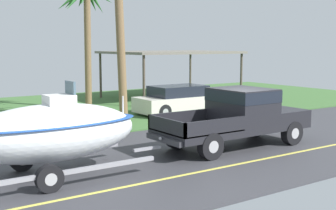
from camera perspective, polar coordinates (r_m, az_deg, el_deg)
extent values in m
cube|color=#38383D|center=(15.45, 9.08, -5.06)|extent=(36.00, 8.00, 0.06)
cube|color=#3D6633|center=(24.48, -8.90, -0.30)|extent=(36.00, 14.00, 0.11)
cube|color=#DBCC4C|center=(14.23, 14.10, -6.16)|extent=(34.20, 0.12, 0.01)
cube|color=black|center=(14.96, 8.24, -2.88)|extent=(5.37, 1.93, 0.22)
cube|color=black|center=(16.27, 13.28, -1.09)|extent=(1.50, 1.93, 0.38)
cube|color=black|center=(15.10, 9.34, -0.13)|extent=(1.61, 1.93, 1.17)
cube|color=black|center=(15.06, 9.37, 1.20)|extent=(1.63, 1.95, 0.38)
cube|color=black|center=(13.94, 3.52, -3.04)|extent=(2.26, 1.93, 0.04)
cube|color=black|center=(14.63, 1.31, -1.71)|extent=(2.26, 0.08, 0.45)
cube|color=black|center=(13.20, 5.99, -2.77)|extent=(2.26, 0.08, 0.45)
cube|color=black|center=(13.27, -0.19, -2.67)|extent=(0.08, 1.93, 0.45)
cube|color=#333338|center=(13.29, -0.54, -4.39)|extent=(0.12, 1.73, 0.16)
sphere|color=#B2B2B7|center=(13.22, -0.98, -4.24)|extent=(0.10, 0.10, 0.10)
cylinder|color=black|center=(16.87, 10.92, -2.53)|extent=(0.80, 0.28, 0.80)
cylinder|color=#9E9EA3|center=(16.87, 10.92, -2.53)|extent=(0.36, 0.29, 0.36)
cylinder|color=black|center=(15.75, 15.33, -3.40)|extent=(0.80, 0.28, 0.80)
cylinder|color=#9E9EA3|center=(15.75, 15.33, -3.40)|extent=(0.36, 0.29, 0.36)
cylinder|color=black|center=(14.61, 1.10, -3.97)|extent=(0.80, 0.28, 0.80)
cylinder|color=#9E9EA3|center=(14.61, 1.10, -3.97)|extent=(0.36, 0.29, 0.36)
cylinder|color=black|center=(13.30, 5.38, -5.17)|extent=(0.80, 0.28, 0.80)
cylinder|color=#9E9EA3|center=(13.30, 5.38, -5.17)|extent=(0.36, 0.29, 0.36)
cube|color=gray|center=(13.03, -2.63, -5.50)|extent=(0.90, 0.10, 0.08)
cube|color=gray|center=(12.76, -15.85, -6.07)|extent=(4.69, 0.12, 0.10)
cube|color=gray|center=(10.95, -12.48, -8.23)|extent=(4.69, 0.12, 0.10)
cylinder|color=black|center=(12.70, -17.95, -6.50)|extent=(0.64, 0.22, 0.64)
cylinder|color=#9E9EA3|center=(12.70, -17.95, -6.50)|extent=(0.29, 0.23, 0.29)
cylinder|color=black|center=(10.75, -14.70, -8.93)|extent=(0.64, 0.22, 0.64)
cylinder|color=#9E9EA3|center=(10.75, -14.70, -8.93)|extent=(0.29, 0.23, 0.29)
ellipsoid|color=silver|center=(11.68, -14.42, -3.40)|extent=(4.51, 1.86, 1.45)
ellipsoid|color=#1E4CA5|center=(11.63, -14.46, -2.17)|extent=(4.60, 1.90, 0.12)
cube|color=silver|center=(11.66, -13.48, -0.33)|extent=(0.70, 0.60, 0.65)
cube|color=slate|center=(11.71, -12.19, 2.09)|extent=(0.06, 0.56, 0.36)
cylinder|color=silver|center=(12.42, -5.69, -0.02)|extent=(0.04, 0.04, 0.50)
cube|color=beige|center=(21.93, 1.77, 0.28)|extent=(4.63, 1.78, 0.70)
cube|color=black|center=(21.73, 1.29, 1.80)|extent=(2.59, 1.64, 0.50)
cylinder|color=black|center=(23.54, 3.71, 0.28)|extent=(0.66, 0.22, 0.66)
cylinder|color=#9E9EA3|center=(23.54, 3.71, 0.28)|extent=(0.30, 0.23, 0.30)
cylinder|color=black|center=(22.31, 6.26, -0.16)|extent=(0.66, 0.22, 0.66)
cylinder|color=#9E9EA3|center=(22.31, 6.26, -0.16)|extent=(0.30, 0.23, 0.30)
cylinder|color=black|center=(21.75, -2.83, -0.32)|extent=(0.66, 0.22, 0.66)
cylinder|color=#9E9EA3|center=(21.75, -2.83, -0.32)|extent=(0.30, 0.23, 0.30)
cylinder|color=black|center=(20.42, -0.46, -0.84)|extent=(0.66, 0.22, 0.66)
cylinder|color=#9E9EA3|center=(20.42, -0.46, -0.84)|extent=(0.30, 0.23, 0.30)
cylinder|color=#4C4238|center=(31.97, 2.83, 4.14)|extent=(0.14, 0.14, 2.79)
cylinder|color=#4C4238|center=(28.06, 9.19, 3.57)|extent=(0.14, 0.14, 2.79)
cylinder|color=#4C4238|center=(28.32, -8.48, 3.62)|extent=(0.14, 0.14, 2.79)
cylinder|color=#4C4238|center=(23.82, -3.05, 2.94)|extent=(0.14, 0.14, 2.79)
cube|color=#6B665B|center=(27.79, 0.32, 6.65)|extent=(7.46, 5.64, 0.14)
cylinder|color=brown|center=(23.57, -10.05, 6.97)|extent=(0.33, 0.43, 6.23)
cone|color=#286028|center=(23.92, -9.18, 12.92)|extent=(1.22, 0.42, 1.47)
cylinder|color=brown|center=(19.51, -5.98, 7.94)|extent=(0.36, 0.79, 6.92)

